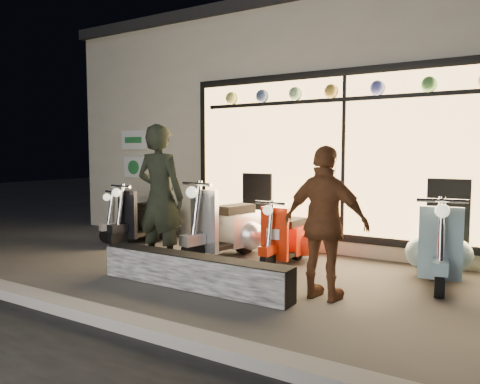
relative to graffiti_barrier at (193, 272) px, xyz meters
The scene contains 11 objects.
ground 0.69m from the graffiti_barrier, 80.05° to the left, with size 40.00×40.00×0.00m, color #383533.
kerb 1.36m from the graffiti_barrier, 85.17° to the right, with size 40.00×0.25×0.12m, color slate.
shop_building 5.95m from the graffiti_barrier, 88.80° to the left, with size 10.20×6.23×4.20m.
graffiti_barrier is the anchor object (origin of this frame).
scooter_silver 1.77m from the graffiti_barrier, 107.30° to the left, with size 0.69×1.60×1.13m.
scooter_red 1.83m from the graffiti_barrier, 76.87° to the left, with size 0.41×1.26×0.91m.
scooter_black 3.07m from the graffiti_barrier, 141.35° to the left, with size 0.59×1.42×1.01m.
scooter_cream 3.35m from the graffiti_barrier, 143.84° to the left, with size 0.70×1.22×0.89m.
scooter_blue 3.08m from the graffiti_barrier, 38.26° to the left, with size 0.63×1.48×1.05m.
man 1.37m from the graffiti_barrier, 150.87° to the left, with size 0.73×0.48×1.99m, color black.
woman 1.67m from the graffiti_barrier, 16.33° to the left, with size 0.99×0.41×1.69m, color brown.
Camera 1 is at (3.22, -4.97, 1.62)m, focal length 35.00 mm.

